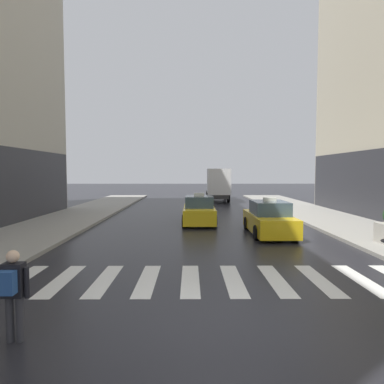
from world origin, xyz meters
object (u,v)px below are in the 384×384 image
object	(u,v)px
taxi_lead	(269,220)
box_truck	(218,183)
pedestrian_with_backpack	(13,289)
taxi_second	(199,211)

from	to	relation	value
taxi_lead	box_truck	bearing A→B (deg)	92.89
taxi_lead	pedestrian_with_backpack	distance (m)	12.31
taxi_lead	taxi_second	world-z (taller)	same
taxi_lead	taxi_second	xyz separation A→B (m)	(-3.30, 3.55, 0.00)
pedestrian_with_backpack	taxi_lead	bearing A→B (deg)	55.64
taxi_lead	pedestrian_with_backpack	bearing A→B (deg)	-124.36
taxi_second	box_truck	size ratio (longest dim) A/B	0.60
taxi_lead	pedestrian_with_backpack	world-z (taller)	taxi_lead
taxi_lead	pedestrian_with_backpack	xyz separation A→B (m)	(-6.95, -10.16, 0.25)
taxi_lead	box_truck	size ratio (longest dim) A/B	0.60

